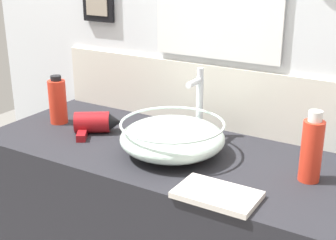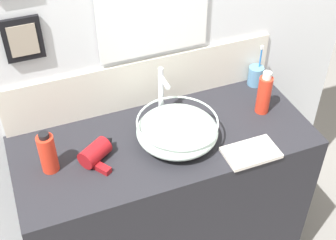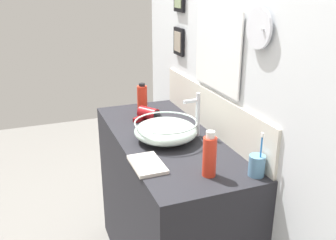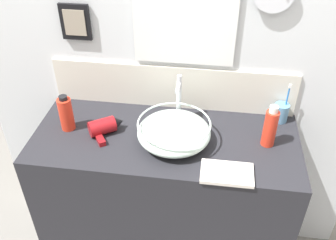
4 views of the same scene
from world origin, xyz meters
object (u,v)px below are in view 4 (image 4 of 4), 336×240
(shampoo_bottle, at_px, (66,114))
(hand_towel, at_px, (227,173))
(glass_bowl_sink, at_px, (174,132))
(spray_bottle, at_px, (270,127))
(toothbrush_cup, at_px, (281,112))
(faucet, at_px, (179,96))
(hair_drier, at_px, (105,126))

(shampoo_bottle, height_order, hand_towel, shampoo_bottle)
(glass_bowl_sink, distance_m, spray_bottle, 0.42)
(toothbrush_cup, bearing_deg, hand_towel, -121.31)
(spray_bottle, bearing_deg, toothbrush_cup, 68.88)
(toothbrush_cup, distance_m, spray_bottle, 0.21)
(shampoo_bottle, bearing_deg, faucet, 15.75)
(hair_drier, bearing_deg, toothbrush_cup, 14.48)
(faucet, height_order, hand_towel, faucet)
(toothbrush_cup, height_order, shampoo_bottle, toothbrush_cup)
(glass_bowl_sink, relative_size, faucet, 1.37)
(glass_bowl_sink, distance_m, shampoo_bottle, 0.51)
(shampoo_bottle, bearing_deg, spray_bottle, 0.71)
(glass_bowl_sink, relative_size, hair_drier, 1.75)
(faucet, distance_m, spray_bottle, 0.44)
(spray_bottle, relative_size, hand_towel, 0.95)
(faucet, distance_m, shampoo_bottle, 0.53)
(spray_bottle, distance_m, hand_towel, 0.29)
(glass_bowl_sink, height_order, spray_bottle, spray_bottle)
(faucet, xyz_separation_m, toothbrush_cup, (0.49, 0.06, -0.09))
(toothbrush_cup, bearing_deg, shampoo_bottle, -168.62)
(glass_bowl_sink, bearing_deg, toothbrush_cup, 25.17)
(glass_bowl_sink, xyz_separation_m, hand_towel, (0.24, -0.18, -0.05))
(spray_bottle, distance_m, shampoo_bottle, 0.92)
(hair_drier, bearing_deg, glass_bowl_sink, -3.63)
(toothbrush_cup, relative_size, hand_towel, 0.94)
(hair_drier, distance_m, hand_towel, 0.60)
(faucet, bearing_deg, glass_bowl_sink, -90.00)
(glass_bowl_sink, xyz_separation_m, toothbrush_cup, (0.49, 0.23, -0.01))
(faucet, bearing_deg, spray_bottle, -17.50)
(glass_bowl_sink, height_order, shampoo_bottle, shampoo_bottle)
(glass_bowl_sink, bearing_deg, hair_drier, 176.37)
(glass_bowl_sink, height_order, hair_drier, glass_bowl_sink)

